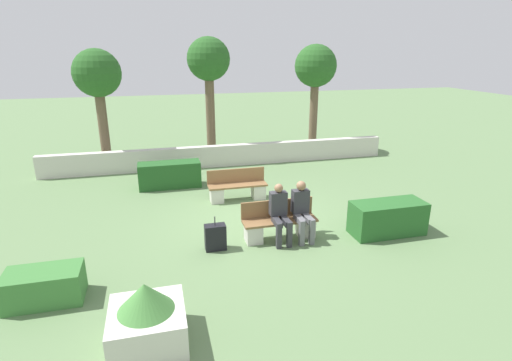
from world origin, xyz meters
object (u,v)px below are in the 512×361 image
bench_left_side (237,189)px  tree_center_right (315,69)px  bench_front (279,225)px  tree_center_left (209,64)px  person_seated_woman (302,208)px  tree_leftmost (97,77)px  suitcase (215,237)px  person_seated_man (280,211)px  planter_corner_left (147,318)px

bench_left_side → tree_center_right: 7.27m
bench_front → tree_center_left: size_ratio=0.37×
person_seated_woman → tree_leftmost: 8.98m
suitcase → tree_center_left: size_ratio=0.17×
bench_front → suitcase: size_ratio=2.20×
suitcase → tree_center_left: bearing=82.2°
person_seated_man → tree_center_right: bearing=63.1°
bench_front → person_seated_man: bearing=-107.2°
tree_center_right → suitcase: bearing=-124.7°
bench_front → person_seated_man: size_ratio=1.28×
person_seated_man → bench_front: bearing=72.8°
suitcase → tree_leftmost: size_ratio=0.19×
planter_corner_left → person_seated_man: bearing=43.0°
suitcase → tree_leftmost: 8.28m
suitcase → person_seated_man: bearing=1.7°
person_seated_man → tree_center_left: bearing=93.0°
person_seated_woman → planter_corner_left: bearing=-141.7°
person_seated_man → suitcase: person_seated_man is taller
person_seated_woman → suitcase: size_ratio=1.74×
planter_corner_left → tree_center_left: size_ratio=0.24×
bench_front → bench_left_side: size_ratio=1.01×
bench_front → person_seated_woman: (0.48, -0.14, 0.42)m
bench_left_side → tree_center_left: tree_center_left is taller
bench_left_side → tree_leftmost: 6.54m
person_seated_woman → tree_center_left: tree_center_left is taller
person_seated_man → tree_leftmost: tree_leftmost is taller
person_seated_woman → tree_center_left: bearing=96.8°
bench_left_side → person_seated_man: size_ratio=1.27×
person_seated_man → tree_leftmost: (-4.32, 7.14, 2.50)m
planter_corner_left → tree_leftmost: (-1.44, 9.83, 2.80)m
person_seated_man → suitcase: bearing=-178.3°
suitcase → person_seated_woman: bearing=1.4°
bench_front → person_seated_man: (-0.04, -0.14, 0.40)m
planter_corner_left → tree_center_left: 11.17m
person_seated_woman → tree_center_right: 8.90m
tree_leftmost → tree_center_right: 8.29m
tree_center_right → planter_corner_left: bearing=-123.1°
bench_front → suitcase: bearing=-173.0°
bench_left_side → tree_center_right: (4.33, 4.98, 3.05)m
bench_left_side → tree_leftmost: tree_leftmost is taller
person_seated_woman → tree_center_right: bearing=66.3°
bench_left_side → tree_leftmost: size_ratio=0.40×
suitcase → bench_left_side: bearing=69.1°
tree_leftmost → person_seated_man: bearing=-58.8°
bench_front → tree_leftmost: 8.75m
person_seated_man → tree_center_right: 9.13m
planter_corner_left → tree_center_right: tree_center_right is taller
planter_corner_left → suitcase: (1.42, 2.65, -0.15)m
bench_left_side → planter_corner_left: planter_corner_left is taller
tree_center_left → person_seated_woman: bearing=-83.2°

